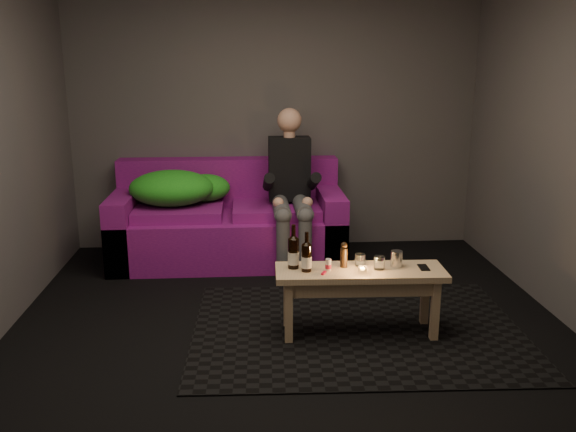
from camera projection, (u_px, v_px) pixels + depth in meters
name	position (u px, v px, depth m)	size (l,w,h in m)	color
floor	(292.00, 341.00, 4.17)	(4.50, 4.50, 0.00)	black
room	(287.00, 92.00, 4.21)	(4.50, 4.50, 4.50)	silver
rug	(357.00, 329.00, 4.33)	(2.32, 1.69, 0.01)	black
sofa	(229.00, 225.00, 5.81)	(2.14, 0.96, 0.92)	#73107B
green_blanket	(177.00, 188.00, 5.68)	(0.94, 0.64, 0.32)	green
person	(291.00, 186.00, 5.58)	(0.39, 0.89, 1.43)	black
coffee_table	(360.00, 281.00, 4.18)	(1.17, 0.40, 0.47)	tan
beer_bottle_a	(293.00, 252.00, 4.16)	(0.08, 0.08, 0.31)	black
beer_bottle_b	(306.00, 257.00, 4.10)	(0.07, 0.07, 0.28)	black
salt_shaker	(328.00, 265.00, 4.13)	(0.04, 0.04, 0.08)	silver
pepper_mill	(344.00, 258.00, 4.19)	(0.05, 0.05, 0.14)	black
tumbler_back	(360.00, 260.00, 4.22)	(0.07, 0.07, 0.09)	white
tealight	(362.00, 270.00, 4.08)	(0.06, 0.06, 0.04)	white
tumbler_front	(379.00, 263.00, 4.15)	(0.07, 0.07, 0.09)	white
steel_cup	(396.00, 259.00, 4.20)	(0.08, 0.08, 0.11)	#B3B6BA
smartphone	(424.00, 267.00, 4.19)	(0.06, 0.13, 0.01)	black
red_lighter	(324.00, 273.00, 4.07)	(0.02, 0.07, 0.01)	red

